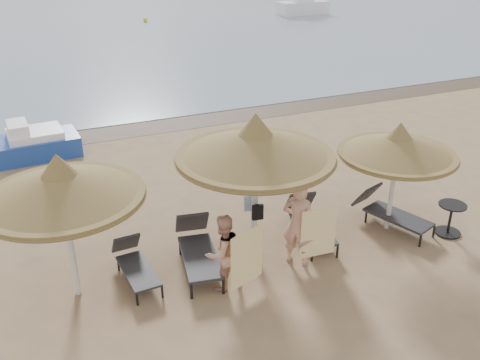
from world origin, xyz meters
The scene contains 18 objects.
ground centered at (0.00, 0.00, 0.00)m, with size 160.00×160.00×0.00m, color #96744F.
wet_sand_strip centered at (0.00, 9.40, 0.00)m, with size 200.00×1.60×0.01m, color #493B2C.
palapa_left centered at (-3.42, 0.66, 2.37)m, with size 3.00×3.00×2.97m.
palapa_center centered at (0.32, 0.54, 2.59)m, with size 3.28×3.28×3.25m.
palapa_right centered at (3.71, 0.33, 2.11)m, with size 2.68×2.68×2.66m.
lounger_far_left centered at (-2.25, 0.76, 0.34)m, with size 0.68×1.72×0.75m.
lounger_near_left centered at (-0.92, 0.69, 0.42)m, with size 1.04×2.19×0.94m.
lounger_near_right centered at (1.82, 0.79, 0.39)m, with size 0.96×2.00×0.86m.
lounger_far_right centered at (3.80, 0.44, 0.39)m, with size 1.24×2.05×0.87m.
side_table centered at (4.86, -0.44, 0.36)m, with size 0.63×0.63×0.77m.
person_left centered at (-0.72, -0.26, 0.93)m, with size 0.86×0.56×1.86m, color tan.
person_right centered at (1.04, -0.07, 1.10)m, with size 1.01×0.66×2.21m, color tan.
towel_left centered at (-0.37, -0.61, 0.82)m, with size 0.80×0.32×1.18m.
towel_right centered at (1.39, -0.32, 0.78)m, with size 0.81×0.07×1.13m.
bag_patterned centered at (0.32, 0.72, 1.20)m, with size 0.30×0.16×0.37m.
bag_dark centered at (0.32, 0.38, 1.14)m, with size 0.25×0.11×0.34m.
pedal_boat centered at (-3.62, 8.21, 0.43)m, with size 2.58×1.63×1.16m.
buoy_mid centered at (5.67, 31.50, 0.16)m, with size 0.32×0.32×0.32m, color #FDF216.
Camera 1 is at (-3.84, -8.40, 6.57)m, focal length 40.00 mm.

